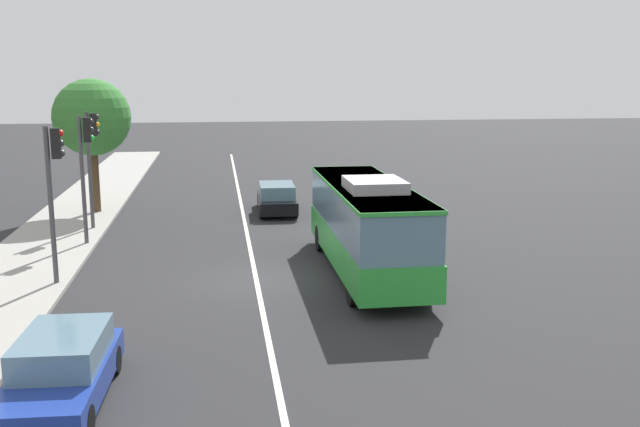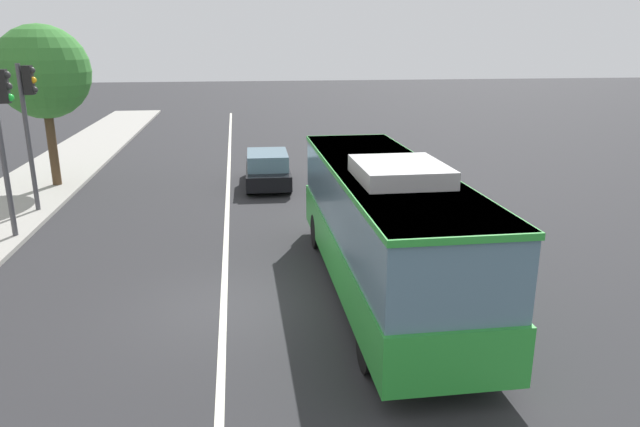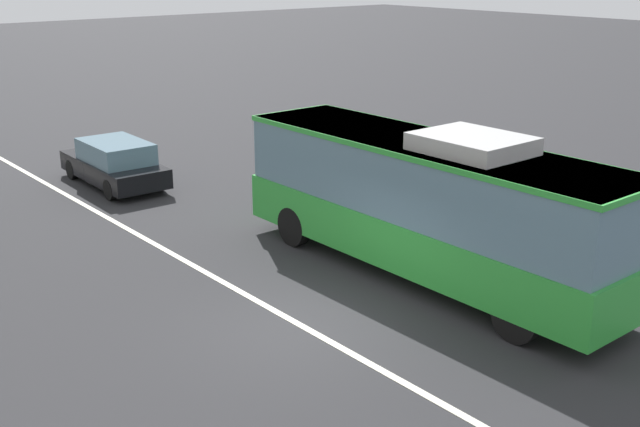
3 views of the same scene
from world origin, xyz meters
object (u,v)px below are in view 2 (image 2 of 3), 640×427
at_px(traffic_light_mid_block, 29,113).
at_px(street_tree_kerbside_left, 43,72).
at_px(sedan_black, 268,169).
at_px(transit_bus, 384,222).
at_px(traffic_light_far_corner, 4,124).

height_order(traffic_light_mid_block, street_tree_kerbside_left, street_tree_kerbside_left).
relative_size(sedan_black, traffic_light_mid_block, 0.87).
bearing_deg(street_tree_kerbside_left, sedan_black, -95.69).
bearing_deg(traffic_light_mid_block, transit_bus, -37.77).
distance_m(traffic_light_mid_block, street_tree_kerbside_left, 4.09).
xyz_separation_m(transit_bus, traffic_light_far_corner, (5.46, 10.12, 1.75)).
distance_m(transit_bus, traffic_light_far_corner, 11.64).
xyz_separation_m(transit_bus, sedan_black, (11.37, 2.14, -1.09)).
bearing_deg(traffic_light_far_corner, traffic_light_mid_block, 89.97).
height_order(transit_bus, street_tree_kerbside_left, street_tree_kerbside_left).
distance_m(transit_bus, street_tree_kerbside_left, 16.65).
relative_size(traffic_light_far_corner, street_tree_kerbside_left, 0.79).
height_order(sedan_black, street_tree_kerbside_left, street_tree_kerbside_left).
bearing_deg(street_tree_kerbside_left, traffic_light_far_corner, -173.43).
relative_size(transit_bus, traffic_light_mid_block, 1.92).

